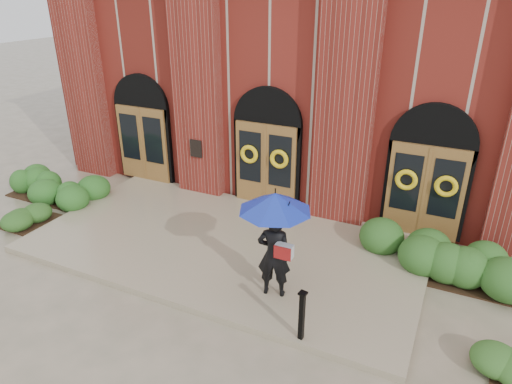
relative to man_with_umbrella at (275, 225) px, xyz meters
The scene contains 8 objects.
ground 3.01m from the man_with_umbrella, 147.22° to the left, with size 90.00×90.00×0.00m, color gray.
landing 3.03m from the man_with_umbrella, 144.30° to the left, with size 10.00×5.30×0.15m, color gray.
church_building 10.41m from the man_with_umbrella, 101.27° to the left, with size 16.20×12.53×7.00m.
man_with_umbrella is the anchor object (origin of this frame).
metal_post 1.85m from the man_with_umbrella, 45.97° to the right, with size 0.16×0.16×1.06m.
hedge_wall_left 8.71m from the man_with_umbrella, 167.95° to the left, with size 2.89×1.16×0.74m, color #24551C.
hedge_wall_right 4.39m from the man_with_umbrella, 39.98° to the left, with size 3.35×1.34×0.86m, color #27511C.
hedge_front_left 7.83m from the man_with_umbrella, behind, with size 1.37×1.18×0.48m, color #264D1A.
Camera 1 is at (5.14, -8.79, 6.30)m, focal length 32.00 mm.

